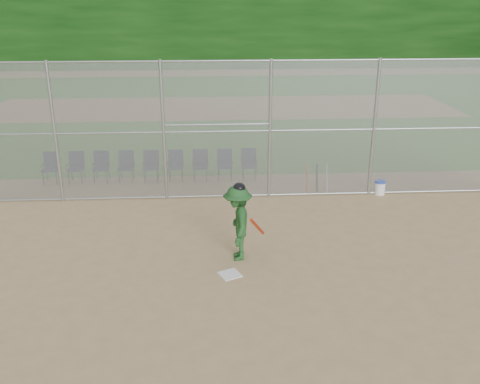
{
  "coord_description": "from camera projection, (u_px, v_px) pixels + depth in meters",
  "views": [
    {
      "loc": [
        -0.73,
        -9.71,
        5.71
      ],
      "look_at": [
        0.0,
        2.5,
        1.1
      ],
      "focal_mm": 40.0,
      "sensor_mm": 36.0,
      "label": 1
    }
  ],
  "objects": [
    {
      "name": "chair_7",
      "position": [
        225.0,
        165.0,
        17.11
      ],
      "size": [
        0.54,
        0.52,
        0.96
      ],
      "primitive_type": null,
      "color": "#0F1937",
      "rests_on": "ground"
    },
    {
      "name": "batter_at_plate",
      "position": [
        238.0,
        222.0,
        11.89
      ],
      "size": [
        0.92,
        1.27,
        1.82
      ],
      "color": "#1E4B20",
      "rests_on": "ground"
    },
    {
      "name": "home_plate",
      "position": [
        230.0,
        274.0,
        11.47
      ],
      "size": [
        0.56,
        0.56,
        0.02
      ],
      "primitive_type": "cube",
      "rotation": [
        0.0,
        0.0,
        0.43
      ],
      "color": "white",
      "rests_on": "ground"
    },
    {
      "name": "chair_3",
      "position": [
        126.0,
        167.0,
        16.94
      ],
      "size": [
        0.54,
        0.52,
        0.96
      ],
      "primitive_type": null,
      "color": "#0F1937",
      "rests_on": "ground"
    },
    {
      "name": "chair_1",
      "position": [
        76.0,
        168.0,
        16.85
      ],
      "size": [
        0.54,
        0.52,
        0.96
      ],
      "primitive_type": null,
      "color": "#0F1937",
      "rests_on": "ground"
    },
    {
      "name": "chair_6",
      "position": [
        200.0,
        166.0,
        17.07
      ],
      "size": [
        0.54,
        0.52,
        0.96
      ],
      "primitive_type": null,
      "color": "#0F1937",
      "rests_on": "ground"
    },
    {
      "name": "chair_0",
      "position": [
        51.0,
        168.0,
        16.81
      ],
      "size": [
        0.54,
        0.52,
        0.96
      ],
      "primitive_type": null,
      "color": "#0F1937",
      "rests_on": "ground"
    },
    {
      "name": "chair_5",
      "position": [
        176.0,
        166.0,
        17.03
      ],
      "size": [
        0.54,
        0.52,
        0.96
      ],
      "primitive_type": null,
      "color": "#0F1937",
      "rests_on": "ground"
    },
    {
      "name": "chair_8",
      "position": [
        249.0,
        165.0,
        17.16
      ],
      "size": [
        0.54,
        0.52,
        0.96
      ],
      "primitive_type": null,
      "color": "#0F1937",
      "rests_on": "ground"
    },
    {
      "name": "water_cooler",
      "position": [
        380.0,
        187.0,
        15.96
      ],
      "size": [
        0.33,
        0.33,
        0.41
      ],
      "color": "white",
      "rests_on": "ground"
    },
    {
      "name": "spare_bats",
      "position": [
        317.0,
        178.0,
        16.13
      ],
      "size": [
        0.66,
        0.32,
        0.84
      ],
      "color": "#D84C14",
      "rests_on": "ground"
    },
    {
      "name": "grass_strip",
      "position": [
        222.0,
        107.0,
        27.94
      ],
      "size": [
        100.0,
        100.0,
        0.0
      ],
      "primitive_type": "plane",
      "color": "#27681F",
      "rests_on": "ground"
    },
    {
      "name": "dirt_patch_far",
      "position": [
        222.0,
        107.0,
        27.94
      ],
      "size": [
        24.0,
        24.0,
        0.0
      ],
      "primitive_type": "plane",
      "color": "tan",
      "rests_on": "ground"
    },
    {
      "name": "chair_4",
      "position": [
        151.0,
        167.0,
        16.98
      ],
      "size": [
        0.54,
        0.52,
        0.96
      ],
      "primitive_type": null,
      "color": "#0F1937",
      "rests_on": "ground"
    },
    {
      "name": "chair_2",
      "position": [
        101.0,
        167.0,
        16.9
      ],
      "size": [
        0.54,
        0.52,
        0.96
      ],
      "primitive_type": null,
      "color": "#0F1937",
      "rests_on": "ground"
    },
    {
      "name": "backstop_fence",
      "position": [
        235.0,
        129.0,
        15.07
      ],
      "size": [
        16.09,
        0.09,
        4.0
      ],
      "color": "gray",
      "rests_on": "ground"
    },
    {
      "name": "ground",
      "position": [
        247.0,
        284.0,
        11.13
      ],
      "size": [
        100.0,
        100.0,
        0.0
      ],
      "primitive_type": "plane",
      "color": "tan",
      "rests_on": "ground"
    }
  ]
}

